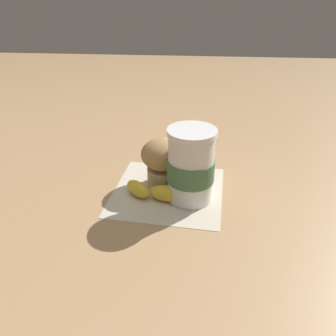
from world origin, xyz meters
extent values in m
plane|color=tan|center=(0.00, 0.00, 0.00)|extent=(3.00, 3.00, 0.00)
cube|color=beige|center=(0.00, 0.00, 0.00)|extent=(0.24, 0.24, 0.00)
cylinder|color=white|center=(-0.05, 0.02, 0.07)|extent=(0.09, 0.09, 0.14)
cylinder|color=white|center=(-0.05, 0.02, 0.15)|extent=(0.09, 0.09, 0.01)
cylinder|color=#4C754C|center=(-0.05, 0.02, 0.07)|extent=(0.09, 0.09, 0.04)
cylinder|color=beige|center=(0.01, -0.03, 0.02)|extent=(0.07, 0.07, 0.04)
ellipsoid|color=#AD8451|center=(0.01, -0.03, 0.07)|extent=(0.09, 0.09, 0.06)
ellipsoid|color=yellow|center=(0.06, 0.02, 0.02)|extent=(0.06, 0.06, 0.03)
ellipsoid|color=yellow|center=(0.00, 0.03, 0.02)|extent=(0.08, 0.04, 0.03)
ellipsoid|color=brown|center=(-0.06, 0.01, 0.02)|extent=(0.07, 0.04, 0.03)
camera|label=1|loc=(-0.05, 0.58, 0.38)|focal=35.00mm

